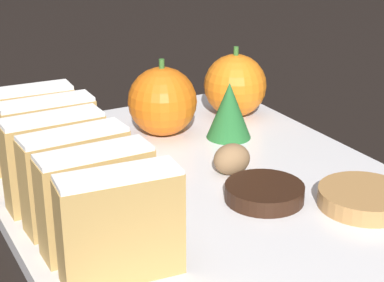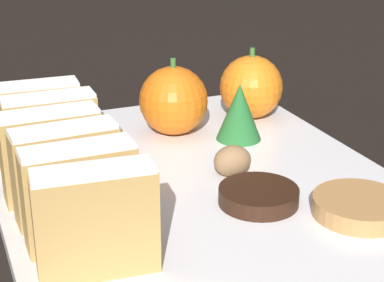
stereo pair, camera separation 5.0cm
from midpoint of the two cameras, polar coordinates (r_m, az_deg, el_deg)
name	(u,v)px [view 1 (the left image)]	position (r m, az deg, el deg)	size (l,w,h in m)	color
ground_plane	(192,189)	(0.52, -2.78, -4.36)	(6.00, 6.00, 0.00)	black
serving_platter	(192,182)	(0.52, -2.79, -3.77)	(0.30, 0.37, 0.01)	white
stollen_slice_front	(121,226)	(0.38, -10.20, -7.53)	(0.07, 0.03, 0.07)	tan
stollen_slice_second	(97,201)	(0.41, -11.98, -5.29)	(0.07, 0.02, 0.07)	tan
stollen_slice_third	(76,179)	(0.44, -13.51, -3.36)	(0.07, 0.03, 0.07)	tan
stollen_slice_fourth	(55,160)	(0.47, -15.09, -1.75)	(0.07, 0.03, 0.07)	tan
stollen_slice_fifth	(49,142)	(0.51, -15.40, -0.15)	(0.07, 0.03, 0.07)	tan
stollen_slice_sixth	(30,128)	(0.54, -16.80, 1.05)	(0.07, 0.03, 0.07)	tan
orange_near	(235,85)	(0.64, 1.61, 4.93)	(0.06, 0.06, 0.07)	orange
orange_far	(162,101)	(0.59, -5.09, 3.48)	(0.06, 0.06, 0.07)	orange
walnut	(232,159)	(0.51, 0.77, -1.68)	(0.03, 0.03, 0.03)	#8E6B47
chocolate_cookie	(264,192)	(0.47, 3.45, -4.66)	(0.06, 0.06, 0.01)	black
gingerbread_cookie	(364,198)	(0.47, 12.15, -5.06)	(0.07, 0.07, 0.01)	#B27F47
evergreen_sprig	(229,110)	(0.58, 0.86, 2.71)	(0.04, 0.04, 0.05)	#23662D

